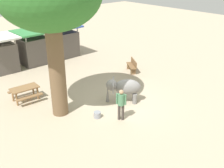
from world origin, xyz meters
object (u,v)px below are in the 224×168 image
picnic_table_near (25,91)px  feed_bucket (97,115)px  market_stall_white (0,56)px  market_stall_blue (63,42)px  wooden_bench (132,65)px  market_stall_green (34,49)px  person_handler (121,103)px  elephant (124,88)px

picnic_table_near → feed_bucket: 4.55m
market_stall_white → market_stall_blue: size_ratio=1.00×
wooden_bench → market_stall_green: size_ratio=0.56×
person_handler → feed_bucket: person_handler is taller
person_handler → market_stall_green: 10.33m
picnic_table_near → person_handler: bearing=-59.5°
market_stall_blue → picnic_table_near: bearing=-138.7°
elephant → market_stall_white: 9.63m
picnic_table_near → market_stall_white: size_ratio=0.63×
market_stall_blue → feed_bucket: market_stall_blue is taller
market_stall_green → feed_bucket: 9.56m
picnic_table_near → market_stall_white: market_stall_white is taller
person_handler → market_stall_blue: (3.41, 10.30, 0.19)m
wooden_bench → market_stall_green: (-4.23, 6.23, 0.67)m
person_handler → wooden_bench: size_ratio=1.16×
market_stall_blue → feed_bucket: bearing=-113.9°
market_stall_green → picnic_table_near: bearing=-122.7°
elephant → market_stall_white: (-3.20, 9.07, 0.28)m
elephant → person_handler: size_ratio=1.12×
wooden_bench → person_handler: bearing=160.6°
market_stall_green → feed_bucket: market_stall_green is taller
picnic_table_near → market_stall_blue: 7.93m
market_stall_white → market_stall_green: bearing=0.0°
picnic_table_near → elephant: bearing=-40.3°
elephant → market_stall_green: bearing=-42.9°
elephant → wooden_bench: size_ratio=1.30×
market_stall_white → picnic_table_near: bearing=-98.1°
market_stall_green → market_stall_blue: size_ratio=1.00×
elephant → feed_bucket: bearing=51.5°
elephant → person_handler: 1.87m
person_handler → wooden_bench: 6.49m
person_handler → market_stall_blue: bearing=36.8°
elephant → market_stall_blue: bearing=-59.1°
market_stall_white → feed_bucket: (1.04, -9.38, -0.98)m
person_handler → market_stall_white: size_ratio=0.64×
wooden_bench → market_stall_blue: 6.48m
elephant → market_stall_white: size_ratio=0.72×
picnic_table_near → feed_bucket: size_ratio=4.44×
picnic_table_near → market_stall_green: (3.35, 5.22, 0.55)m
person_handler → wooden_bench: person_handler is taller
elephant → person_handler: (-1.41, -1.23, 0.09)m
market_stall_white → market_stall_green: 2.60m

